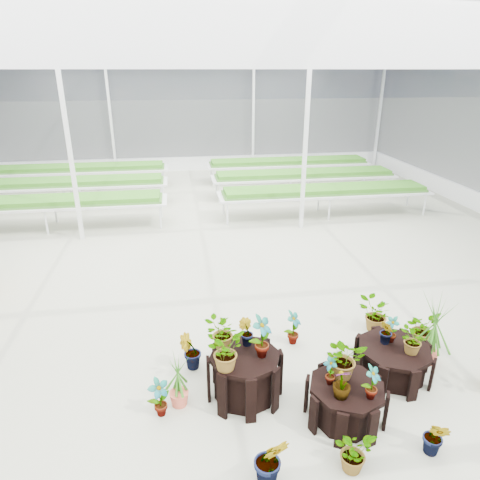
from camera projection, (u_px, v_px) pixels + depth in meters
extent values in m
plane|color=gray|center=(207.00, 307.00, 8.12)|extent=(24.00, 24.00, 0.00)
cylinder|color=black|center=(245.00, 376.00, 5.80)|extent=(0.99, 0.99, 0.67)
cylinder|color=black|center=(345.00, 402.00, 5.44)|extent=(1.25, 1.25, 0.52)
cylinder|color=black|center=(393.00, 361.00, 6.23)|extent=(1.14, 1.14, 0.49)
imported|color=#316E1C|center=(222.00, 334.00, 5.72)|extent=(0.56, 0.55, 0.47)
imported|color=#316E1C|center=(262.00, 337.00, 5.53)|extent=(0.38, 0.38, 0.62)
imported|color=#316E1C|center=(246.00, 332.00, 5.83)|extent=(0.27, 0.27, 0.39)
imported|color=#316E1C|center=(226.00, 351.00, 5.34)|extent=(0.59, 0.61, 0.51)
imported|color=#316E1C|center=(330.00, 370.00, 5.32)|extent=(0.18, 0.23, 0.39)
imported|color=#316E1C|center=(372.00, 383.00, 5.06)|extent=(0.29, 0.27, 0.46)
imported|color=#316E1C|center=(344.00, 358.00, 5.41)|extent=(0.52, 0.45, 0.56)
imported|color=#316E1C|center=(342.00, 383.00, 5.09)|extent=(0.24, 0.24, 0.39)
imported|color=#316E1C|center=(387.00, 332.00, 6.14)|extent=(0.19, 0.23, 0.40)
imported|color=#316E1C|center=(413.00, 341.00, 5.93)|extent=(0.48, 0.46, 0.40)
imported|color=#316E1C|center=(392.00, 329.00, 6.20)|extent=(0.21, 0.25, 0.41)
imported|color=#316E1C|center=(160.00, 398.00, 5.48)|extent=(0.36, 0.33, 0.56)
imported|color=#316E1C|center=(190.00, 352.00, 6.35)|extent=(0.40, 0.36, 0.59)
imported|color=#316E1C|center=(271.00, 460.00, 4.54)|extent=(0.44, 0.39, 0.68)
imported|color=#316E1C|center=(353.00, 452.00, 4.76)|extent=(0.56, 0.54, 0.48)
imported|color=#316E1C|center=(436.00, 437.00, 4.92)|extent=(0.34, 0.36, 0.52)
imported|color=#316E1C|center=(422.00, 328.00, 6.96)|extent=(0.66, 0.65, 0.56)
imported|color=#316E1C|center=(375.00, 315.00, 7.28)|extent=(0.56, 0.49, 0.60)
imported|color=#316E1C|center=(293.00, 328.00, 6.93)|extent=(0.37, 0.38, 0.60)
imported|color=#316E1C|center=(225.00, 352.00, 6.37)|extent=(0.62, 0.59, 0.55)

